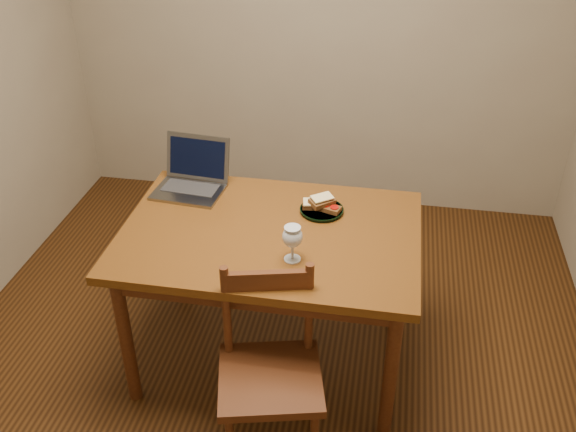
% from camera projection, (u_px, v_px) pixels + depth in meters
% --- Properties ---
extents(floor, '(3.20, 3.20, 0.02)m').
position_uv_depth(floor, '(270.00, 359.00, 3.18)').
color(floor, black).
rests_on(floor, ground).
extents(back_wall, '(3.20, 0.02, 2.60)m').
position_uv_depth(back_wall, '(320.00, 7.00, 3.82)').
color(back_wall, gray).
rests_on(back_wall, floor).
extents(table, '(1.30, 0.90, 0.74)m').
position_uv_depth(table, '(270.00, 247.00, 2.84)').
color(table, '#47240B').
rests_on(table, floor).
extents(chair, '(0.48, 0.46, 0.43)m').
position_uv_depth(chair, '(270.00, 365.00, 2.50)').
color(chair, '#3D1A0C').
rests_on(chair, floor).
extents(plate, '(0.20, 0.20, 0.02)m').
position_uv_depth(plate, '(322.00, 210.00, 2.93)').
color(plate, black).
rests_on(plate, table).
extents(sandwich_cheese, '(0.12, 0.08, 0.03)m').
position_uv_depth(sandwich_cheese, '(315.00, 204.00, 2.92)').
color(sandwich_cheese, '#381E0C').
rests_on(sandwich_cheese, plate).
extents(sandwich_tomato, '(0.11, 0.08, 0.03)m').
position_uv_depth(sandwich_tomato, '(330.00, 208.00, 2.90)').
color(sandwich_tomato, '#381E0C').
rests_on(sandwich_tomato, plate).
extents(sandwich_top, '(0.13, 0.12, 0.03)m').
position_uv_depth(sandwich_top, '(322.00, 201.00, 2.90)').
color(sandwich_top, '#381E0C').
rests_on(sandwich_top, plate).
extents(milk_glass, '(0.08, 0.08, 0.16)m').
position_uv_depth(milk_glass, '(292.00, 243.00, 2.58)').
color(milk_glass, white).
rests_on(milk_glass, table).
extents(laptop, '(0.34, 0.32, 0.23)m').
position_uv_depth(laptop, '(193.00, 175.00, 3.10)').
color(laptop, slate).
rests_on(laptop, table).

